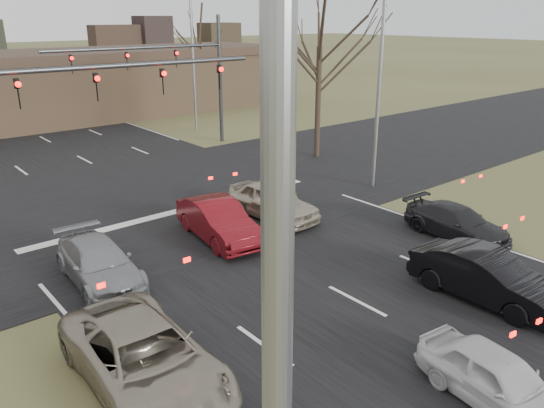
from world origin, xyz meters
The scene contains 15 objects.
ground centered at (0.00, 0.00, 0.00)m, with size 360.00×360.00×0.00m, color #4D4E29.
road_cross centered at (0.00, 15.00, 0.01)m, with size 200.00×14.00×0.02m, color black.
building centered at (2.00, 38.00, 2.67)m, with size 42.40×10.40×5.30m.
mast_arm_near centered at (-5.23, 13.00, 5.07)m, with size 12.12×0.24×8.00m.
mast_arm_far centered at (6.18, 23.00, 5.02)m, with size 11.12×0.24×8.00m.
streetlight_right_near centered at (8.82, 10.00, 5.59)m, with size 2.34×0.25×10.00m.
streetlight_right_far centered at (9.32, 27.00, 5.59)m, with size 2.34×0.25×10.00m.
tree_right_far centered at (15.00, 35.00, 6.96)m, with size 5.40×5.40×9.00m.
car_silver_suv centered at (-6.50, 3.51, 0.74)m, with size 2.45×5.32×1.48m, color gray.
car_white_sedan centered at (-0.97, -1.82, 0.62)m, with size 1.47×3.65×1.24m, color silver.
car_black_hatch centered at (3.00, 0.68, 0.74)m, with size 1.57×4.50×1.48m, color black.
car_charcoal_sedan centered at (6.50, 3.84, 0.60)m, with size 1.69×4.16×1.21m, color black.
car_grey_ahead centered at (-5.28, 9.01, 0.64)m, with size 1.81×4.44×1.29m, color gray.
car_red_ahead centered at (-0.50, 9.43, 0.74)m, with size 1.57×4.49×1.48m, color #5F0D13.
car_silver_ahead centered at (2.49, 9.86, 0.74)m, with size 1.75×4.36×1.48m, color #ADA38C.
Camera 1 is at (-10.67, -5.96, 7.94)m, focal length 35.00 mm.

